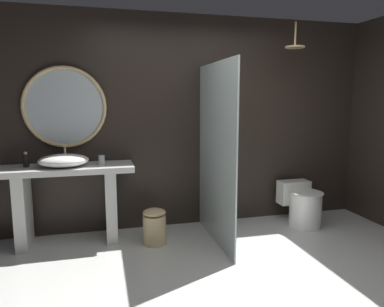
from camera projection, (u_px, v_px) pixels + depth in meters
The scene contains 11 objects.
ground_plane at pixel (250, 299), 2.84m from camera, with size 5.76×5.76×0.00m, color silver.
back_wall_panel at pixel (192, 122), 4.46m from camera, with size 4.80×0.10×2.60m, color black.
vanity_counter at pixel (68, 194), 3.90m from camera, with size 1.44×0.50×0.87m.
vessel_sink at pixel (64, 160), 3.81m from camera, with size 0.53×0.43×0.23m.
tumbler_cup at pixel (102, 160), 3.95m from camera, with size 0.07×0.07×0.10m, color silver.
soap_dispenser at pixel (26, 160), 3.79m from camera, with size 0.06×0.06×0.16m.
round_wall_mirror at pixel (65, 107), 3.98m from camera, with size 0.92×0.04×0.92m.
shower_glass_panel at pixel (216, 154), 3.89m from camera, with size 0.02×1.25×1.98m, color silver.
rain_shower_head at pixel (295, 45), 4.26m from camera, with size 0.23×0.23×0.30m.
toilet at pixel (302, 204), 4.51m from camera, with size 0.41×0.62×0.52m.
waste_bin at pixel (154, 226), 3.91m from camera, with size 0.25×0.25×0.40m.
Camera 1 is at (-1.11, -2.43, 1.59)m, focal length 33.18 mm.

